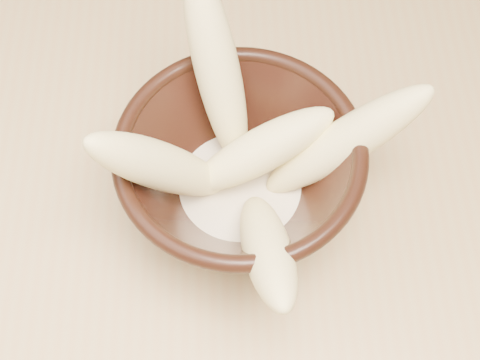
{
  "coord_description": "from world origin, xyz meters",
  "views": [
    {
      "loc": [
        -0.1,
        -0.24,
        1.24
      ],
      "look_at": [
        -0.1,
        -0.01,
        0.8
      ],
      "focal_mm": 50.0,
      "sensor_mm": 36.0,
      "label": 1
    }
  ],
  "objects": [
    {
      "name": "table",
      "position": [
        0.0,
        0.0,
        0.67
      ],
      "size": [
        1.2,
        0.8,
        0.75
      ],
      "color": "tan",
      "rests_on": "ground"
    },
    {
      "name": "bowl",
      "position": [
        -0.1,
        -0.01,
        0.81
      ],
      "size": [
        0.18,
        0.18,
        0.1
      ],
      "rotation": [
        0.0,
        0.0,
        0.16
      ],
      "color": "black",
      "rests_on": "table"
    },
    {
      "name": "milk_puddle",
      "position": [
        -0.1,
        -0.01,
        0.78
      ],
      "size": [
        0.1,
        0.1,
        0.01
      ],
      "primitive_type": "cylinder",
      "color": "beige",
      "rests_on": "bowl"
    },
    {
      "name": "banana_upright",
      "position": [
        -0.11,
        0.05,
        0.85
      ],
      "size": [
        0.07,
        0.12,
        0.15
      ],
      "primitive_type": "ellipsoid",
      "rotation": [
        0.57,
        0.0,
        3.48
      ],
      "color": "#F4E190",
      "rests_on": "bowl"
    },
    {
      "name": "banana_left",
      "position": [
        -0.15,
        -0.02,
        0.84
      ],
      "size": [
        0.12,
        0.07,
        0.13
      ],
      "primitive_type": "ellipsoid",
      "rotation": [
        0.63,
        0.0,
        -1.24
      ],
      "color": "#F4E190",
      "rests_on": "bowl"
    },
    {
      "name": "banana_right",
      "position": [
        -0.02,
        0.0,
        0.83
      ],
      "size": [
        0.14,
        0.06,
        0.12
      ],
      "primitive_type": "ellipsoid",
      "rotation": [
        0.89,
        0.0,
        1.81
      ],
      "color": "#F4E190",
      "rests_on": "bowl"
    },
    {
      "name": "banana_across",
      "position": [
        -0.08,
        0.0,
        0.83
      ],
      "size": [
        0.12,
        0.07,
        0.07
      ],
      "primitive_type": "ellipsoid",
      "rotation": [
        1.2,
        0.0,
        1.91
      ],
      "color": "#F4E190",
      "rests_on": "bowl"
    },
    {
      "name": "banana_front",
      "position": [
        -0.08,
        -0.07,
        0.82
      ],
      "size": [
        0.05,
        0.13,
        0.1
      ],
      "primitive_type": "ellipsoid",
      "rotation": [
        0.97,
        0.0,
        0.12
      ],
      "color": "#F4E190",
      "rests_on": "bowl"
    }
  ]
}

